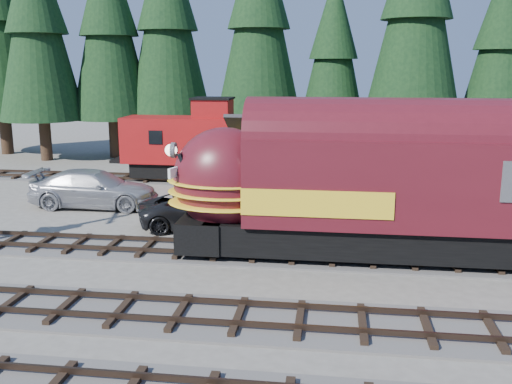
# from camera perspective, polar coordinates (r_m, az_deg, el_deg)

# --- Properties ---
(ground) EXTENTS (120.00, 120.00, 0.00)m
(ground) POSITION_cam_1_polar(r_m,az_deg,el_deg) (18.94, 12.15, -10.61)
(ground) COLOR #6B665B
(ground) RESTS_ON ground
(track_spur) EXTENTS (32.00, 3.20, 0.33)m
(track_spur) POSITION_cam_1_polar(r_m,az_deg,el_deg) (37.10, -5.47, 1.12)
(track_spur) COLOR #4C4947
(track_spur) RESTS_ON ground
(depot) EXTENTS (12.80, 7.00, 5.30)m
(depot) POSITION_cam_1_polar(r_m,az_deg,el_deg) (28.28, 10.92, 3.36)
(depot) COLOR gold
(depot) RESTS_ON ground
(conifer_backdrop) EXTENTS (80.46, 22.33, 17.26)m
(conifer_backdrop) POSITION_cam_1_polar(r_m,az_deg,el_deg) (43.26, 14.17, 16.22)
(conifer_backdrop) COLOR black
(conifer_backdrop) RESTS_ON ground
(locomotive) EXTENTS (17.38, 3.45, 4.73)m
(locomotive) POSITION_cam_1_polar(r_m,az_deg,el_deg) (21.97, 12.81, 0.07)
(locomotive) COLOR black
(locomotive) RESTS_ON ground
(caboose) EXTENTS (9.58, 2.78, 4.98)m
(caboose) POSITION_cam_1_polar(r_m,az_deg,el_deg) (36.72, -5.67, 4.84)
(caboose) COLOR black
(caboose) RESTS_ON ground
(pickup_truck_a) EXTENTS (6.29, 4.50, 1.59)m
(pickup_truck_a) POSITION_cam_1_polar(r_m,az_deg,el_deg) (26.74, -5.56, -1.73)
(pickup_truck_a) COLOR black
(pickup_truck_a) RESTS_ON ground
(pickup_truck_b) EXTENTS (6.83, 2.93, 1.96)m
(pickup_truck_b) POSITION_cam_1_polar(r_m,az_deg,el_deg) (31.36, -15.86, 0.31)
(pickup_truck_b) COLOR #A0A2A7
(pickup_truck_b) RESTS_ON ground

